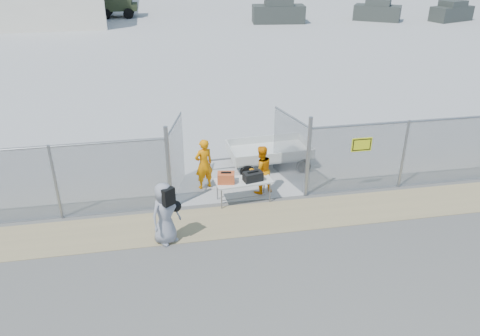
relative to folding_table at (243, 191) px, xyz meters
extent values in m
plane|color=#414141|center=(-0.11, -2.01, -0.34)|extent=(160.00, 160.00, 0.00)
cube|color=#A5A5A5|center=(-0.11, 39.99, -0.34)|extent=(160.00, 80.00, 0.01)
cube|color=#9B895F|center=(-0.11, -1.01, -0.34)|extent=(44.00, 1.60, 0.01)
cube|color=#DA592A|center=(-0.51, -0.04, 0.49)|extent=(0.53, 0.40, 0.30)
cube|color=black|center=(0.26, -0.06, 0.48)|extent=(0.60, 0.43, 0.26)
imported|color=orange|center=(-1.03, 1.02, 0.46)|extent=(0.69, 0.57, 1.61)
imported|color=orange|center=(0.61, 0.44, 0.41)|extent=(0.86, 0.74, 1.51)
imported|color=gray|center=(-2.29, -1.63, 0.49)|extent=(0.97, 0.91, 1.66)
camera|label=1|loc=(-2.22, -11.67, 6.68)|focal=35.00mm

